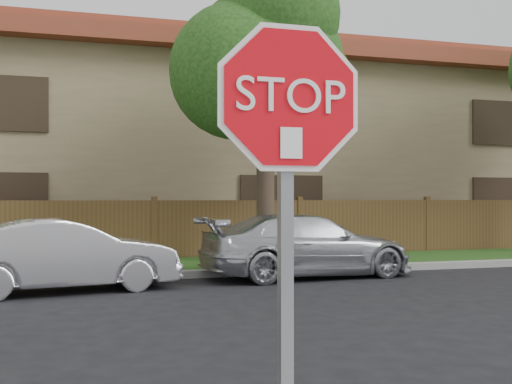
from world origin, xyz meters
name	(u,v)px	position (x,y,z in m)	size (l,w,h in m)	color
far_curb	(171,275)	(0.00, 8.15, 0.07)	(70.00, 0.30, 0.15)	gray
grass_strip	(162,267)	(0.00, 9.80, 0.06)	(70.00, 3.00, 0.12)	#1E4714
fence	(154,231)	(0.00, 11.40, 0.80)	(70.00, 0.12, 1.60)	brown
apartment_building	(137,145)	(0.00, 17.00, 3.53)	(35.20, 9.20, 7.20)	#8B7C56
tree_mid	(268,65)	(2.52, 9.57, 4.87)	(4.80, 3.90, 7.35)	#382B21
stop_sign	(288,164)	(-0.73, -1.48, 1.83)	(1.01, 0.13, 2.55)	gray
sedan_left	(66,255)	(-2.04, 6.90, 0.64)	(1.37, 3.91, 1.29)	silver
sedan_right	(307,246)	(2.79, 7.60, 0.66)	(1.85, 4.55, 1.32)	#BBBDC3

